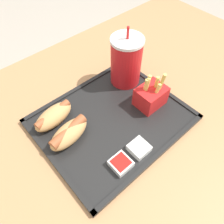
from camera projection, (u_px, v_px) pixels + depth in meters
ground_plane at (119, 201)px, 1.19m from camera, size 8.00×8.00×0.00m
dining_table at (122, 174)px, 0.90m from camera, size 1.37×0.88×0.74m
food_tray at (112, 120)px, 0.60m from camera, size 0.39×0.32×0.01m
soda_cup at (126, 61)px, 0.64m from camera, size 0.09×0.09×0.18m
hot_dog_far at (54, 116)px, 0.58m from camera, size 0.12×0.07×0.05m
hot_dog_near at (69, 133)px, 0.54m from camera, size 0.12×0.07×0.05m
fries_carton at (151, 96)px, 0.61m from camera, size 0.08×0.06×0.12m
sauce_cup_mayo at (139, 148)px, 0.53m from camera, size 0.05×0.05×0.02m
sauce_cup_ketchup at (121, 163)px, 0.51m from camera, size 0.05×0.05×0.02m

